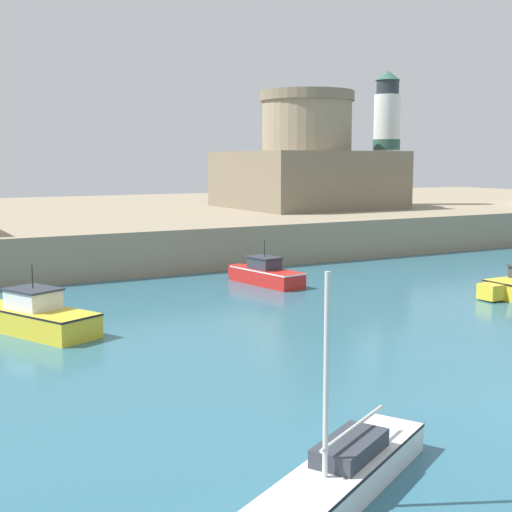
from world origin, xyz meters
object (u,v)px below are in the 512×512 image
Objects in this scene: sailboat_white_2 at (335,480)px; fortress at (306,167)px; motorboat_yellow_0 at (35,316)px; lighthouse at (386,141)px; motorboat_red_3 at (265,274)px.

fortress reaches higher than sailboat_white_2.
lighthouse is (34.79, 22.32, 7.45)m from motorboat_yellow_0.
motorboat_yellow_0 is 0.52× the size of lighthouse.
motorboat_red_3 is 23.28m from fortress.
sailboat_white_2 is 1.24× the size of motorboat_red_3.
sailboat_white_2 is 23.81m from motorboat_red_3.
lighthouse reaches higher than sailboat_white_2.
sailboat_white_2 reaches higher than motorboat_red_3.
lighthouse is at bearing 38.32° from motorboat_red_3.
sailboat_white_2 is 51.24m from lighthouse.
sailboat_white_2 is at bearing -122.24° from fortress.
lighthouse is (22.04, 17.42, 7.52)m from motorboat_red_3.
fortress is at bearing 177.37° from lighthouse.
motorboat_yellow_0 reaches higher than motorboat_red_3.
fortress is (24.66, 39.10, 5.47)m from sailboat_white_2.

